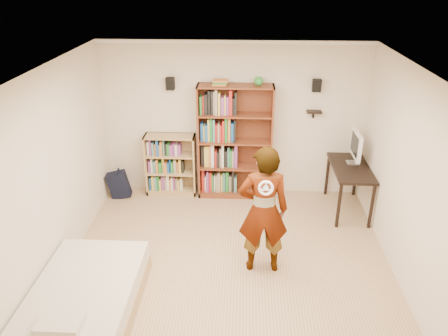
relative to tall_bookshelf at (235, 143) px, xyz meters
The scene contains 14 objects.
ground 2.52m from the tall_bookshelf, 90.78° to the right, with size 4.50×5.00×0.01m, color tan.
room_shell 2.44m from the tall_bookshelf, 90.78° to the right, with size 4.52×5.02×2.71m.
crown_molding 2.85m from the tall_bookshelf, 90.78° to the right, with size 4.50×5.00×0.06m.
speaker_left 1.47m from the tall_bookshelf, behind, with size 0.14×0.12×0.20m, color black.
speaker_right 1.65m from the tall_bookshelf, ahead, with size 0.14×0.12×0.20m, color black.
wall_shelf 1.43m from the tall_bookshelf, ahead, with size 0.25×0.16×0.03m, color black.
tall_bookshelf is the anchor object (origin of this frame).
low_bookshelf 1.22m from the tall_bookshelf, behind, with size 0.89×0.33×1.11m, color tan, non-canonical shape.
computer_desk 2.05m from the tall_bookshelf, 13.44° to the right, with size 0.59×1.18×0.80m, color black, non-canonical shape.
imac 1.98m from the tall_bookshelf, ahead, with size 0.11×0.54×0.54m, color white, non-canonical shape.
daybed 3.55m from the tall_bookshelf, 118.82° to the right, with size 1.18×1.81×0.53m, color silver, non-canonical shape.
person 2.13m from the tall_bookshelf, 78.55° to the right, with size 0.66×0.43×1.80m, color black.
wii_wheel 2.49m from the tall_bookshelf, 80.11° to the right, with size 0.19×0.19×0.03m, color white.
navy_bag 2.19m from the tall_bookshelf, behind, with size 0.37×0.24×0.50m, color black, non-canonical shape.
Camera 1 is at (0.18, -4.65, 3.80)m, focal length 35.00 mm.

